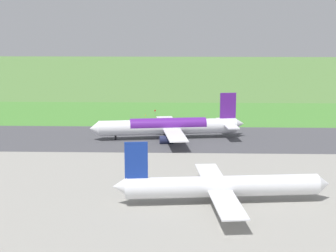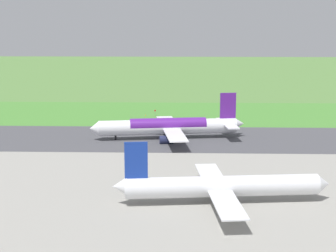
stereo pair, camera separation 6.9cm
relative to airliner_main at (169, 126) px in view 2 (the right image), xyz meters
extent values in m
plane|color=#547F3D|center=(-2.88, 0.06, -4.35)|extent=(800.00, 800.00, 0.00)
cube|color=#47474C|center=(-2.88, 0.06, -4.32)|extent=(600.00, 41.17, 0.06)
cube|color=gray|center=(-2.88, 63.02, -4.33)|extent=(440.00, 110.00, 0.05)
cube|color=#478534|center=(-2.88, -41.34, -4.33)|extent=(600.00, 80.00, 0.04)
cylinder|color=white|center=(0.37, 0.06, -0.15)|extent=(48.24, 12.21, 5.20)
cone|color=white|center=(25.60, 3.81, -0.15)|extent=(3.69, 5.33, 4.94)
cone|color=white|center=(-24.55, -3.65, 0.45)|extent=(4.11, 4.89, 4.42)
cube|color=#591E8C|center=(-20.52, -3.05, 6.95)|extent=(5.61, 1.32, 9.00)
cube|color=white|center=(-21.32, 2.39, 0.65)|extent=(5.28, 9.49, 0.36)
cube|color=white|center=(-19.71, -8.49, 0.65)|extent=(5.28, 9.49, 0.36)
cube|color=white|center=(-2.23, 10.79, -0.55)|extent=(9.17, 22.64, 0.35)
cube|color=white|center=(1.00, -10.97, -0.55)|extent=(9.17, 22.64, 0.35)
cylinder|color=#23284C|center=(0.76, 7.69, -3.03)|extent=(4.86, 3.43, 2.80)
cylinder|color=#23284C|center=(2.96, -7.14, -3.03)|extent=(4.86, 3.43, 2.80)
cylinder|color=black|center=(18.42, 2.74, -2.64)|extent=(0.70, 0.70, 3.42)
cylinder|color=black|center=(-3.18, 3.57, -2.64)|extent=(0.70, 0.70, 3.42)
cylinder|color=black|center=(-2.00, -4.34, -2.64)|extent=(0.70, 0.70, 3.42)
cylinder|color=#591E8C|center=(0.37, 0.06, 0.37)|extent=(26.88, 9.05, 5.23)
cylinder|color=white|center=(-14.12, 66.43, -0.47)|extent=(44.61, 9.67, 4.80)
cone|color=white|center=(-37.54, 63.83, -0.47)|extent=(3.26, 4.84, 4.56)
cone|color=white|center=(9.02, 69.00, 0.08)|extent=(3.67, 4.42, 4.08)
cube|color=#19389E|center=(5.28, 68.59, 6.09)|extent=(5.19, 1.03, 8.32)
cube|color=white|center=(-12.08, 56.43, -0.84)|extent=(7.75, 20.82, 0.32)
cube|color=white|center=(-14.32, 76.64, -0.84)|extent=(7.75, 20.82, 0.32)
cylinder|color=black|center=(-14.12, 66.43, -3.61)|extent=(0.74, 0.74, 1.48)
cylinder|color=slate|center=(7.33, -44.03, -3.32)|extent=(0.10, 0.10, 2.06)
cube|color=red|center=(7.33, -44.05, -2.00)|extent=(0.60, 0.04, 0.60)
cone|color=orange|center=(11.46, -44.87, -4.08)|extent=(0.40, 0.40, 0.55)
camera|label=1|loc=(-5.54, 185.52, 37.35)|focal=58.27mm
camera|label=2|loc=(-5.61, 185.52, 37.35)|focal=58.27mm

